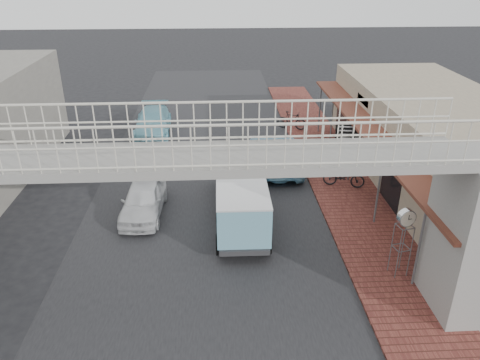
{
  "coord_description": "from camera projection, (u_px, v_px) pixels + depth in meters",
  "views": [
    {
      "loc": [
        0.58,
        -15.07,
        9.77
      ],
      "look_at": [
        1.49,
        1.66,
        1.8
      ],
      "focal_mm": 35.0,
      "sensor_mm": 36.0,
      "label": 1
    }
  ],
  "objects": [
    {
      "name": "white_hatchback",
      "position": [
        143.0,
        199.0,
        19.46
      ],
      "size": [
        1.77,
        4.07,
        1.37
      ],
      "primitive_type": "imported",
      "rotation": [
        0.0,
        0.0,
        -0.04
      ],
      "color": "silver",
      "rests_on": "ground"
    },
    {
      "name": "shophouse_row",
      "position": [
        447.0,
        149.0,
        21.04
      ],
      "size": [
        7.2,
        18.0,
        4.0
      ],
      "color": "gray",
      "rests_on": "ground"
    },
    {
      "name": "road_strip",
      "position": [
        203.0,
        242.0,
        17.76
      ],
      "size": [
        10.0,
        60.0,
        0.01
      ],
      "primitive_type": "cube",
      "color": "black",
      "rests_on": "ground"
    },
    {
      "name": "angkot_far",
      "position": [
        153.0,
        122.0,
        28.46
      ],
      "size": [
        2.23,
        5.12,
        1.47
      ],
      "primitive_type": "imported",
      "rotation": [
        0.0,
        0.0,
        0.04
      ],
      "color": "#6EAEBE",
      "rests_on": "ground"
    },
    {
      "name": "sidewalk",
      "position": [
        351.0,
        200.0,
        20.76
      ],
      "size": [
        3.0,
        40.0,
        0.1
      ],
      "primitive_type": "cube",
      "color": "brown",
      "rests_on": "ground"
    },
    {
      "name": "ground",
      "position": [
        203.0,
        242.0,
        17.76
      ],
      "size": [
        120.0,
        120.0,
        0.0
      ],
      "primitive_type": "plane",
      "color": "black",
      "rests_on": "ground"
    },
    {
      "name": "angkot_curb",
      "position": [
        275.0,
        153.0,
        23.88
      ],
      "size": [
        2.65,
        5.44,
        1.49
      ],
      "primitive_type": "imported",
      "rotation": [
        0.0,
        0.0,
        3.11
      ],
      "color": "#79B7D3",
      "rests_on": "ground"
    },
    {
      "name": "motorcycle_far",
      "position": [
        292.0,
        120.0,
        29.0
      ],
      "size": [
        1.91,
        1.2,
        1.11
      ],
      "primitive_type": "imported",
      "rotation": [
        0.0,
        0.0,
        1.17
      ],
      "color": "black",
      "rests_on": "sidewalk"
    },
    {
      "name": "arrow_sign",
      "position": [
        363.0,
        133.0,
        21.76
      ],
      "size": [
        1.71,
        1.11,
        2.87
      ],
      "rotation": [
        0.0,
        0.0,
        -0.15
      ],
      "color": "#59595B",
      "rests_on": "sidewalk"
    },
    {
      "name": "angkot_van",
      "position": [
        242.0,
        202.0,
        17.81
      ],
      "size": [
        2.03,
        4.36,
        2.13
      ],
      "rotation": [
        0.0,
        0.0,
        -0.01
      ],
      "color": "black",
      "rests_on": "ground"
    },
    {
      "name": "street_clock",
      "position": [
        406.0,
        221.0,
        15.0
      ],
      "size": [
        0.63,
        0.56,
        2.46
      ],
      "rotation": [
        0.0,
        0.0,
        0.21
      ],
      "color": "#59595B",
      "rests_on": "sidewalk"
    },
    {
      "name": "dark_sedan",
      "position": [
        233.0,
        188.0,
        20.45
      ],
      "size": [
        1.61,
        4.11,
        1.33
      ],
      "primitive_type": "imported",
      "rotation": [
        0.0,
        0.0,
        0.05
      ],
      "color": "black",
      "rests_on": "ground"
    },
    {
      "name": "motorcycle_near",
      "position": [
        344.0,
        176.0,
        21.7
      ],
      "size": [
        2.02,
        1.2,
        1.0
      ],
      "primitive_type": "imported",
      "rotation": [
        0.0,
        0.0,
        1.27
      ],
      "color": "black",
      "rests_on": "sidewalk"
    },
    {
      "name": "footbridge",
      "position": [
        197.0,
        225.0,
        12.79
      ],
      "size": [
        16.4,
        2.4,
        6.34
      ],
      "color": "gray",
      "rests_on": "ground"
    }
  ]
}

